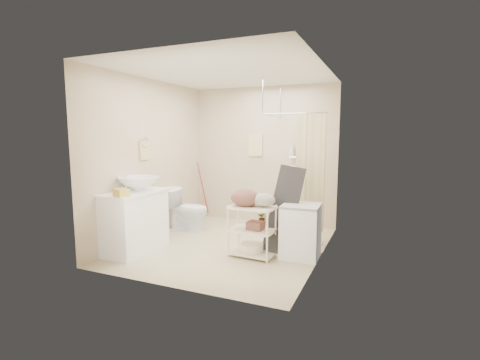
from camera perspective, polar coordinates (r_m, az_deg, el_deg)
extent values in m
plane|color=beige|center=(5.47, -1.93, -10.67)|extent=(3.20, 3.20, 0.00)
cube|color=silver|center=(5.28, -2.06, 17.26)|extent=(2.80, 3.20, 0.04)
cube|color=beige|center=(6.69, 3.83, 4.00)|extent=(2.80, 0.04, 2.60)
cube|color=beige|center=(3.83, -12.18, 1.28)|extent=(2.80, 0.04, 2.60)
cube|color=beige|center=(5.94, -14.34, 3.35)|extent=(0.04, 3.20, 2.60)
cube|color=beige|center=(4.79, 13.36, 2.45)|extent=(0.04, 3.20, 2.60)
cube|color=white|center=(5.34, -16.93, -6.50)|extent=(0.58, 1.02, 0.89)
imported|color=white|center=(5.30, -16.27, -0.57)|extent=(0.75, 0.75, 0.20)
cube|color=gold|center=(4.85, -18.91, -1.98)|extent=(0.23, 0.20, 0.11)
cube|color=yellow|center=(5.24, -17.26, -11.02)|extent=(0.31, 0.26, 0.14)
imported|color=white|center=(6.29, -8.58, -4.78)|extent=(0.77, 0.48, 0.75)
imported|color=brown|center=(6.72, 3.55, -5.61)|extent=(0.20, 0.14, 0.37)
imported|color=brown|center=(6.59, 5.55, -5.96)|extent=(0.25, 0.24, 0.35)
cube|color=beige|center=(6.72, 2.57, 5.73)|extent=(0.28, 0.03, 0.42)
imported|color=silver|center=(6.44, 8.52, 5.05)|extent=(0.10, 0.10, 0.24)
imported|color=#3D5C9E|center=(6.41, 9.93, 4.78)|extent=(0.10, 0.10, 0.19)
cube|color=white|center=(4.96, 9.95, -8.20)|extent=(0.53, 0.55, 0.74)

